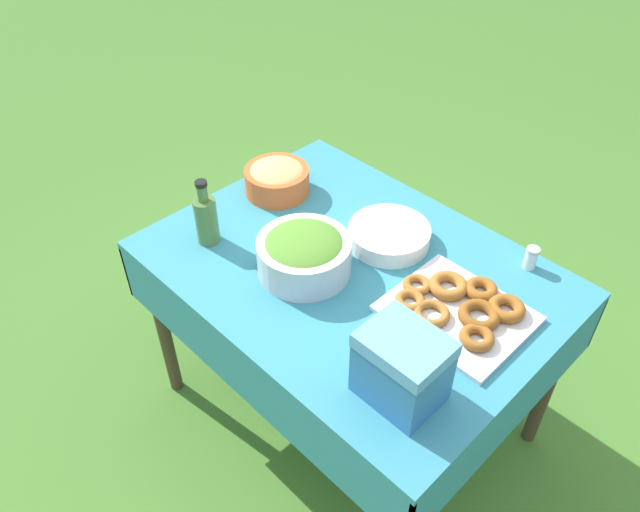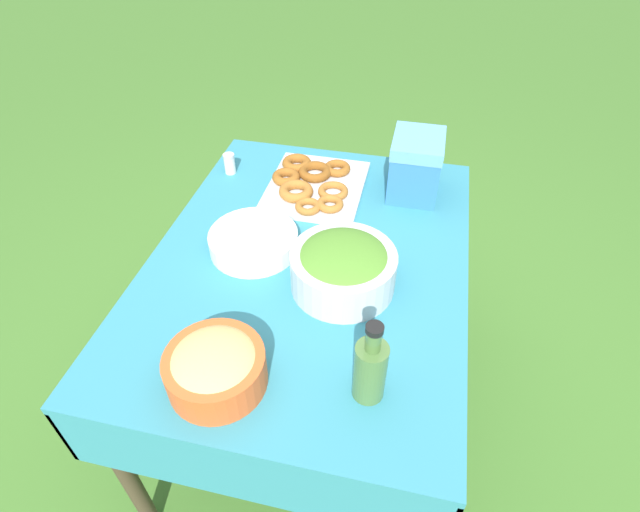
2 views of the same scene
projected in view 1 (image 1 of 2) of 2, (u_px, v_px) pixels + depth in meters
The scene contains 9 objects.
ground_plane at pixel (346, 410), 2.49m from camera, with size 14.00×14.00×0.00m, color #477A2D.
picnic_table at pixel (352, 290), 2.05m from camera, with size 1.27×0.95×0.78m.
salad_bowl at pixel (304, 253), 1.92m from camera, with size 0.29×0.29×0.14m.
pasta_bowl at pixel (277, 178), 2.26m from camera, with size 0.23×0.23×0.12m.
donut_platter at pixel (460, 308), 1.82m from camera, with size 0.39×0.33×0.05m.
plate_stack at pixel (390, 236), 2.05m from camera, with size 0.27×0.27×0.06m.
olive_oil_bottle at pixel (206, 218), 2.02m from camera, with size 0.07×0.07×0.24m.
cooler_box at pixel (402, 367), 1.54m from camera, with size 0.21×0.17×0.21m.
salt_shaker at pixel (531, 258), 1.96m from camera, with size 0.04×0.04×0.08m.
Camera 1 is at (0.97, -1.11, 2.11)m, focal length 35.00 mm.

